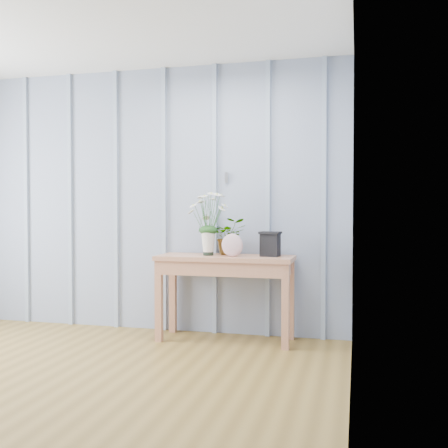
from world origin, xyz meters
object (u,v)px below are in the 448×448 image
(sideboard, at_px, (225,269))
(carved_box, at_px, (270,244))
(felt_disc_vessel, at_px, (232,245))
(daisy_vase, at_px, (208,215))

(sideboard, xyz_separation_m, carved_box, (0.40, 0.02, 0.22))
(felt_disc_vessel, xyz_separation_m, carved_box, (0.31, 0.11, 0.01))
(daisy_vase, height_order, felt_disc_vessel, daisy_vase)
(felt_disc_vessel, relative_size, carved_box, 0.92)
(sideboard, bearing_deg, felt_disc_vessel, -47.55)
(sideboard, distance_m, felt_disc_vessel, 0.25)
(daisy_vase, bearing_deg, sideboard, 6.99)
(sideboard, height_order, carved_box, carved_box)
(felt_disc_vessel, height_order, carved_box, carved_box)
(felt_disc_vessel, bearing_deg, carved_box, 29.11)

